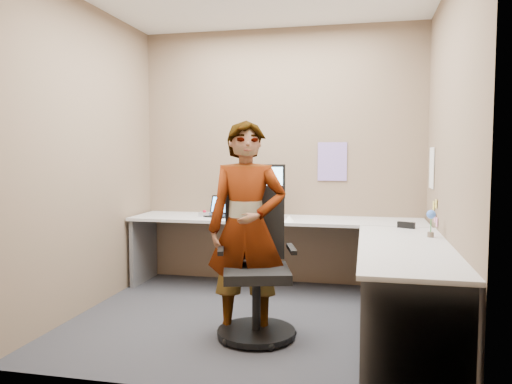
% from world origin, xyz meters
% --- Properties ---
extents(ground, '(3.00, 3.00, 0.00)m').
position_xyz_m(ground, '(0.00, 0.00, 0.00)').
color(ground, '#25262A').
rests_on(ground, ground).
extents(wall_back, '(3.00, 0.00, 3.00)m').
position_xyz_m(wall_back, '(0.00, 1.30, 1.35)').
color(wall_back, brown).
rests_on(wall_back, ground).
extents(wall_right, '(0.00, 2.70, 2.70)m').
position_xyz_m(wall_right, '(1.50, 0.00, 1.35)').
color(wall_right, brown).
rests_on(wall_right, ground).
extents(wall_left, '(0.00, 2.70, 2.70)m').
position_xyz_m(wall_left, '(-1.50, 0.00, 1.35)').
color(wall_left, brown).
rests_on(wall_left, ground).
extents(desk, '(2.98, 2.58, 0.73)m').
position_xyz_m(desk, '(0.44, 0.39, 0.59)').
color(desk, '#B9B9B9').
rests_on(desk, ground).
extents(paper_ream, '(0.36, 0.30, 0.06)m').
position_xyz_m(paper_ream, '(-0.14, 0.85, 0.76)').
color(paper_ream, red).
rests_on(paper_ream, desk).
extents(monitor, '(0.51, 0.19, 0.48)m').
position_xyz_m(monitor, '(-0.14, 0.87, 1.08)').
color(monitor, black).
rests_on(monitor, paper_ream).
extents(laptop, '(0.35, 0.32, 0.21)m').
position_xyz_m(laptop, '(-0.59, 1.02, 0.78)').
color(laptop, black).
rests_on(laptop, desk).
extents(trackball_mouse, '(0.12, 0.08, 0.07)m').
position_xyz_m(trackball_mouse, '(-0.73, 0.94, 0.76)').
color(trackball_mouse, '#B7B7BC').
rests_on(trackball_mouse, desk).
extents(origami, '(0.10, 0.10, 0.06)m').
position_xyz_m(origami, '(0.18, 0.76, 0.76)').
color(origami, white).
rests_on(origami, desk).
extents(stapler, '(0.15, 0.10, 0.05)m').
position_xyz_m(stapler, '(1.25, 0.55, 0.76)').
color(stapler, black).
rests_on(stapler, desk).
extents(flower, '(0.07, 0.07, 0.22)m').
position_xyz_m(flower, '(1.40, 0.10, 0.87)').
color(flower, brown).
rests_on(flower, desk).
extents(calendar_purple, '(0.30, 0.01, 0.40)m').
position_xyz_m(calendar_purple, '(0.55, 1.29, 1.30)').
color(calendar_purple, '#846BB7').
rests_on(calendar_purple, wall_back).
extents(calendar_white, '(0.01, 0.28, 0.38)m').
position_xyz_m(calendar_white, '(1.49, 0.90, 1.25)').
color(calendar_white, white).
rests_on(calendar_white, wall_right).
extents(sticky_note_a, '(0.01, 0.07, 0.07)m').
position_xyz_m(sticky_note_a, '(1.49, 0.55, 0.95)').
color(sticky_note_a, '#F2E059').
rests_on(sticky_note_a, wall_right).
extents(sticky_note_b, '(0.01, 0.07, 0.07)m').
position_xyz_m(sticky_note_b, '(1.49, 0.60, 0.82)').
color(sticky_note_b, pink).
rests_on(sticky_note_b, wall_right).
extents(sticky_note_c, '(0.01, 0.07, 0.07)m').
position_xyz_m(sticky_note_c, '(1.49, 0.48, 0.80)').
color(sticky_note_c, pink).
rests_on(sticky_note_c, wall_right).
extents(sticky_note_d, '(0.01, 0.07, 0.07)m').
position_xyz_m(sticky_note_d, '(1.49, 0.70, 0.92)').
color(sticky_note_d, '#F2E059').
rests_on(sticky_note_d, wall_right).
extents(office_chair, '(0.63, 0.61, 1.11)m').
position_xyz_m(office_chair, '(0.09, -0.33, 0.45)').
color(office_chair, black).
rests_on(office_chair, ground).
extents(person, '(0.65, 0.48, 1.63)m').
position_xyz_m(person, '(0.01, -0.31, 0.82)').
color(person, '#999399').
rests_on(person, ground).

